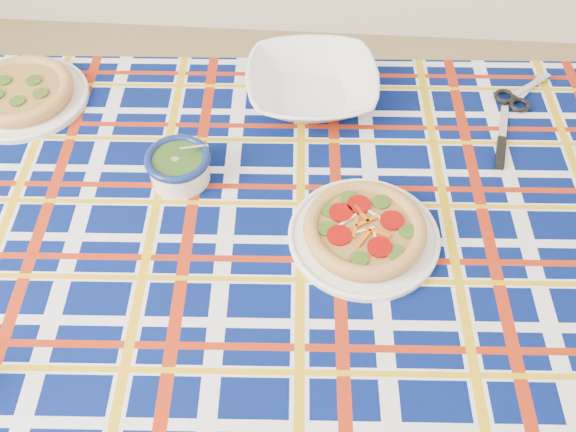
# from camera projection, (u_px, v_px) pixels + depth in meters

# --- Properties ---
(dining_table) EXTENTS (1.51, 0.99, 0.69)m
(dining_table) POSITION_uv_depth(u_px,v_px,m) (265.00, 245.00, 1.19)
(dining_table) COLOR brown
(dining_table) RESTS_ON floor
(tablecloth) EXTENTS (1.54, 1.02, 0.10)m
(tablecloth) POSITION_uv_depth(u_px,v_px,m) (264.00, 238.00, 1.17)
(tablecloth) COLOR #04114E
(tablecloth) RESTS_ON dining_table
(main_focaccia_plate) EXTENTS (0.32, 0.32, 0.05)m
(main_focaccia_plate) POSITION_uv_depth(u_px,v_px,m) (365.00, 229.00, 1.09)
(main_focaccia_plate) COLOR olive
(main_focaccia_plate) RESTS_ON tablecloth
(pesto_bowl) EXTENTS (0.12, 0.12, 0.07)m
(pesto_bowl) POSITION_uv_depth(u_px,v_px,m) (179.00, 165.00, 1.17)
(pesto_bowl) COLOR #1C3B10
(pesto_bowl) RESTS_ON tablecloth
(serving_bowl) EXTENTS (0.30, 0.30, 0.07)m
(serving_bowl) POSITION_uv_depth(u_px,v_px,m) (312.00, 86.00, 1.31)
(serving_bowl) COLOR white
(serving_bowl) RESTS_ON tablecloth
(second_focaccia_plate) EXTENTS (0.32, 0.32, 0.05)m
(second_focaccia_plate) POSITION_uv_depth(u_px,v_px,m) (21.00, 91.00, 1.32)
(second_focaccia_plate) COLOR olive
(second_focaccia_plate) RESTS_ON tablecloth
(table_knife) EXTENTS (0.06, 0.21, 0.01)m
(table_knife) POSITION_uv_depth(u_px,v_px,m) (504.00, 121.00, 1.29)
(table_knife) COLOR silver
(table_knife) RESTS_ON tablecloth
(kitchen_scissors) EXTENTS (0.18, 0.19, 0.02)m
(kitchen_scissors) POSITION_uv_depth(u_px,v_px,m) (531.00, 86.00, 1.35)
(kitchen_scissors) COLOR silver
(kitchen_scissors) RESTS_ON tablecloth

